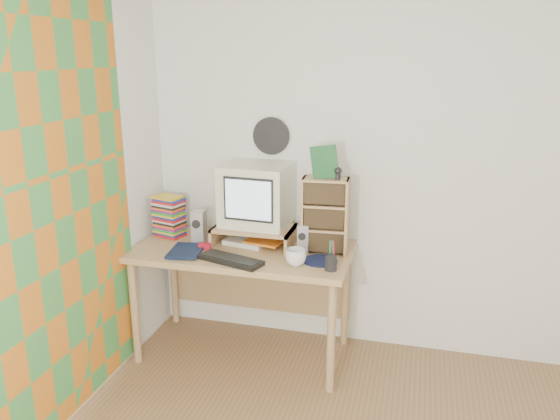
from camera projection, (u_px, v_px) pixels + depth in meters
The scene contains 19 objects.
back_wall at pixel (413, 169), 3.47m from camera, with size 3.50×3.50×0.00m, color white.
curtain at pixel (55, 222), 2.73m from camera, with size 2.20×2.20×0.00m, color orange.
wall_disc at pixel (271, 136), 3.62m from camera, with size 0.25×0.25×0.02m, color black.
desk at pixel (246, 264), 3.61m from camera, with size 1.40×0.70×0.75m.
monitor_riser at pixel (254, 230), 3.57m from camera, with size 0.52×0.30×0.12m.
crt_monitor at pixel (256, 195), 3.55m from camera, with size 0.42×0.42×0.40m, color silver.
speaker_left at pixel (199, 227), 3.58m from camera, with size 0.08×0.08×0.22m, color #B2B1B6.
speaker_right at pixel (303, 239), 3.41m from camera, with size 0.07×0.07×0.19m, color #B2B1B6.
keyboard at pixel (231, 260), 3.28m from camera, with size 0.41×0.14×0.03m, color black.
dvd_stack at pixel (169, 217), 3.72m from camera, with size 0.19×0.13×0.27m, color brown, non-canonical shape.
cd_rack at pixel (325, 216), 3.39m from camera, with size 0.29×0.15×0.48m, color tan.
mug at pixel (296, 257), 3.23m from camera, with size 0.13×0.13×0.10m, color white.
diary at pixel (171, 248), 3.44m from camera, with size 0.24×0.18×0.05m, color #0F1B38.
mousepad at pixel (320, 261), 3.30m from camera, with size 0.22×0.22×0.00m, color #0F1534.
pen_cup at pixel (331, 259), 3.14m from camera, with size 0.07×0.07×0.14m, color black, non-canonical shape.
papers at pixel (255, 241), 3.59m from camera, with size 0.27×0.20×0.04m, color silver, non-canonical shape.
red_box at pixel (205, 246), 3.49m from camera, with size 0.08×0.05×0.04m, color #AC1223.
game_box at pixel (324, 162), 3.29m from camera, with size 0.16×0.03×0.20m, color #185427.
webcam at pixel (338, 173), 3.28m from camera, with size 0.05×0.05×0.08m, color black, non-canonical shape.
Camera 1 is at (0.05, -1.75, 1.97)m, focal length 35.00 mm.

